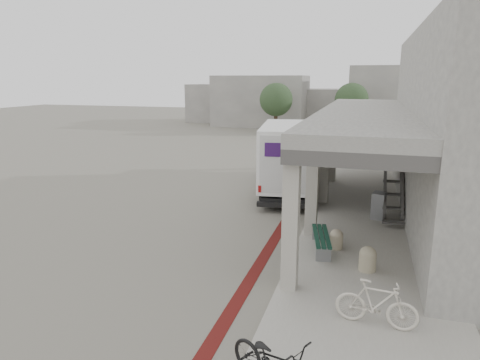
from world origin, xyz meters
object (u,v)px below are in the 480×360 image
(fedex_truck, at_px, (290,155))
(utility_cabinet, at_px, (379,205))
(bicycle_cream, at_px, (377,304))
(bench, at_px, (321,239))

(fedex_truck, height_order, utility_cabinet, fedex_truck)
(fedex_truck, xyz_separation_m, bicycle_cream, (3.86, -11.00, -1.08))
(utility_cabinet, bearing_deg, bicycle_cream, -79.20)
(bench, relative_size, bicycle_cream, 1.22)
(bench, distance_m, utility_cabinet, 4.04)
(bicycle_cream, bearing_deg, fedex_truck, 25.43)
(fedex_truck, relative_size, bench, 3.75)
(bench, bearing_deg, bicycle_cream, -78.47)
(utility_cabinet, relative_size, bicycle_cream, 0.58)
(bench, relative_size, utility_cabinet, 2.10)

